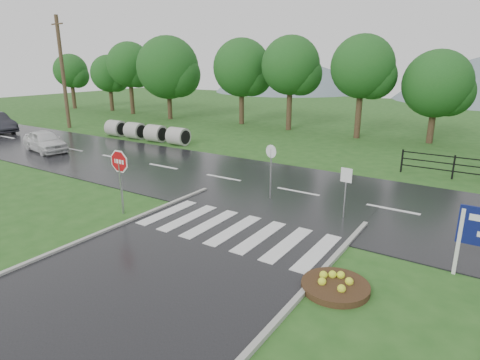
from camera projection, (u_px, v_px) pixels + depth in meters
The scene contains 12 objects.
ground at pixel (116, 303), 9.50m from camera, with size 120.00×120.00×0.00m, color #25541C.
main_road at pixel (298, 193), 17.52m from camera, with size 90.00×8.00×0.04m, color black.
crosswalk at pixel (234, 230), 13.49m from camera, with size 6.50×2.80×0.02m.
hills at pixel (462, 198), 64.22m from camera, with size 102.00×48.00×48.00m.
treeline at pixel (397, 143), 28.22m from camera, with size 83.20×5.20×10.00m.
culvert_pipes at pixel (145, 132), 28.97m from camera, with size 7.60×1.20×1.20m.
stop_sign at pixel (119, 167), 14.60m from camera, with size 1.16×0.07×2.60m.
flower_bed at pixel (335, 285), 10.04m from camera, with size 1.70×1.70×0.34m.
reg_sign_small at pixel (346, 183), 14.24m from camera, with size 0.42×0.07×1.91m.
reg_sign_round at pixel (271, 165), 16.25m from camera, with size 0.53×0.14×2.31m.
car_white at pixel (46, 151), 25.49m from camera, with size 3.94×1.59×1.34m, color silver.
utility_pole_west at pixel (63, 72), 33.37m from camera, with size 1.62×0.30×9.12m.
Camera 1 is at (6.99, -5.31, 5.51)m, focal length 30.00 mm.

